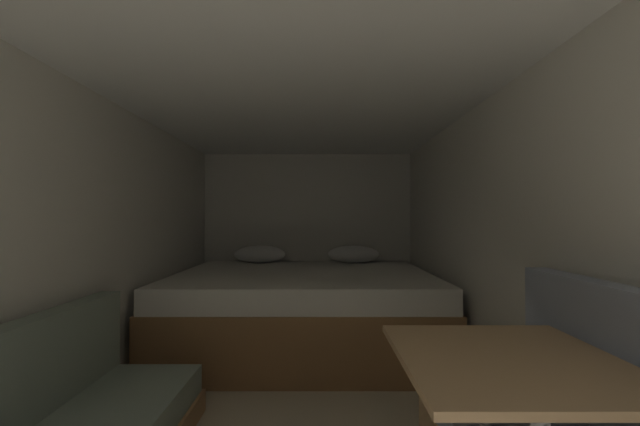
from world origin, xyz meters
TOP-DOWN VIEW (x-y plane):
  - ground_plane at (0.00, 1.82)m, footprint 6.64×6.64m
  - wall_back at (0.00, 4.16)m, footprint 2.61×0.05m
  - wall_left at (-1.28, 1.82)m, footprint 0.05×4.64m
  - wall_right at (1.28, 1.82)m, footprint 0.05×4.64m
  - ceiling_slab at (0.00, 1.82)m, footprint 2.61×4.64m
  - bed at (0.00, 3.18)m, footprint 2.39×1.85m
  - dinette_table at (0.76, 0.80)m, footprint 0.69×0.69m

SIDE VIEW (x-z plane):
  - ground_plane at x=0.00m, z-range 0.00..0.00m
  - bed at x=0.00m, z-range -0.09..0.82m
  - dinette_table at x=0.76m, z-range 0.28..1.06m
  - wall_back at x=0.00m, z-range 0.00..2.01m
  - wall_left at x=-1.28m, z-range 0.00..2.01m
  - wall_right at x=1.28m, z-range 0.00..2.01m
  - ceiling_slab at x=0.00m, z-range 2.01..2.06m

